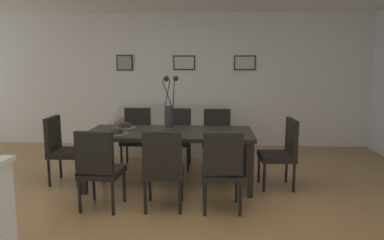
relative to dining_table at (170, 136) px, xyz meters
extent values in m
plane|color=olive|center=(0.00, -0.77, -0.67)|extent=(9.00, 9.00, 0.00)
cube|color=silver|center=(0.00, 2.48, 0.63)|extent=(9.00, 0.10, 2.60)
cube|color=black|center=(0.00, 0.00, 0.04)|extent=(2.20, 0.95, 0.05)
cube|color=black|center=(1.04, 0.42, -0.33)|extent=(0.07, 0.07, 0.69)
cube|color=black|center=(-1.04, 0.42, -0.33)|extent=(0.07, 0.07, 0.69)
cube|color=black|center=(1.04, -0.42, -0.33)|extent=(0.07, 0.07, 0.69)
cube|color=black|center=(-1.04, -0.42, -0.33)|extent=(0.07, 0.07, 0.69)
cube|color=black|center=(-0.67, -0.82, -0.25)|extent=(0.47, 0.47, 0.08)
cube|color=black|center=(-0.69, -1.01, 0.01)|extent=(0.42, 0.09, 0.48)
cylinder|color=black|center=(-0.47, -0.65, -0.48)|extent=(0.04, 0.04, 0.38)
cylinder|color=black|center=(-0.85, -0.62, -0.48)|extent=(0.04, 0.04, 0.38)
cylinder|color=black|center=(-0.50, -1.02, -0.48)|extent=(0.04, 0.04, 0.38)
cylinder|color=black|center=(-0.88, -0.99, -0.48)|extent=(0.04, 0.04, 0.38)
cube|color=black|center=(-0.64, 0.82, -0.25)|extent=(0.45, 0.45, 0.08)
cube|color=black|center=(-0.65, 1.01, 0.01)|extent=(0.42, 0.07, 0.48)
cylinder|color=black|center=(-0.83, 0.63, -0.48)|extent=(0.04, 0.04, 0.38)
cylinder|color=black|center=(-0.45, 0.64, -0.48)|extent=(0.04, 0.04, 0.38)
cylinder|color=black|center=(-0.84, 1.01, -0.48)|extent=(0.04, 0.04, 0.38)
cylinder|color=black|center=(-0.46, 1.02, -0.48)|extent=(0.04, 0.04, 0.38)
cube|color=black|center=(0.03, -0.78, -0.25)|extent=(0.46, 0.46, 0.08)
cube|color=black|center=(0.04, -0.97, 0.01)|extent=(0.42, 0.08, 0.48)
cylinder|color=black|center=(0.21, -0.58, -0.48)|extent=(0.04, 0.04, 0.38)
cylinder|color=black|center=(-0.17, -0.60, -0.48)|extent=(0.04, 0.04, 0.38)
cylinder|color=black|center=(0.23, -0.96, -0.48)|extent=(0.04, 0.04, 0.38)
cylinder|color=black|center=(-0.15, -0.98, -0.48)|extent=(0.04, 0.04, 0.38)
cube|color=black|center=(0.01, 0.82, -0.25)|extent=(0.45, 0.45, 0.08)
cube|color=black|center=(0.01, 1.01, 0.01)|extent=(0.42, 0.07, 0.48)
cylinder|color=black|center=(-0.18, 0.63, -0.48)|extent=(0.04, 0.04, 0.38)
cylinder|color=black|center=(0.20, 0.62, -0.48)|extent=(0.04, 0.04, 0.38)
cylinder|color=black|center=(-0.18, 1.01, -0.48)|extent=(0.04, 0.04, 0.38)
cylinder|color=black|center=(0.20, 1.00, -0.48)|extent=(0.04, 0.04, 0.38)
cube|color=black|center=(0.68, -0.79, -0.25)|extent=(0.46, 0.46, 0.08)
cube|color=black|center=(0.69, -0.98, 0.01)|extent=(0.42, 0.08, 0.48)
cylinder|color=black|center=(0.86, -0.59, -0.48)|extent=(0.04, 0.04, 0.38)
cylinder|color=black|center=(0.48, -0.61, -0.48)|extent=(0.04, 0.04, 0.38)
cylinder|color=black|center=(0.88, -0.97, -0.48)|extent=(0.04, 0.04, 0.38)
cylinder|color=black|center=(0.50, -0.98, -0.48)|extent=(0.04, 0.04, 0.38)
cube|color=black|center=(0.64, 0.79, -0.25)|extent=(0.44, 0.44, 0.08)
cube|color=black|center=(0.64, 0.98, 0.01)|extent=(0.42, 0.06, 0.48)
cylinder|color=black|center=(0.45, 0.60, -0.48)|extent=(0.04, 0.04, 0.38)
cylinder|color=black|center=(0.83, 0.59, -0.48)|extent=(0.04, 0.04, 0.38)
cylinder|color=black|center=(0.45, 0.98, -0.48)|extent=(0.04, 0.04, 0.38)
cylinder|color=black|center=(0.83, 0.97, -0.48)|extent=(0.04, 0.04, 0.38)
cube|color=black|center=(-1.42, 0.01, -0.25)|extent=(0.45, 0.45, 0.08)
cube|color=black|center=(-1.61, 0.01, 0.01)|extent=(0.07, 0.42, 0.48)
cylinder|color=black|center=(-1.22, -0.17, -0.48)|extent=(0.04, 0.04, 0.38)
cylinder|color=black|center=(-1.23, 0.21, -0.48)|extent=(0.04, 0.04, 0.38)
cylinder|color=black|center=(-1.60, -0.18, -0.48)|extent=(0.04, 0.04, 0.38)
cylinder|color=black|center=(-1.61, 0.20, -0.48)|extent=(0.04, 0.04, 0.38)
cube|color=black|center=(1.42, -0.01, -0.25)|extent=(0.46, 0.46, 0.08)
cube|color=black|center=(1.61, 0.00, 0.01)|extent=(0.08, 0.42, 0.48)
cylinder|color=black|center=(1.22, 0.17, -0.48)|extent=(0.04, 0.04, 0.38)
cylinder|color=black|center=(1.24, -0.21, -0.48)|extent=(0.04, 0.04, 0.38)
cylinder|color=black|center=(1.60, 0.19, -0.48)|extent=(0.04, 0.04, 0.38)
cylinder|color=black|center=(1.62, -0.19, -0.48)|extent=(0.04, 0.04, 0.38)
cylinder|color=#232326|center=(0.00, 0.00, 0.24)|extent=(0.11, 0.11, 0.34)
cylinder|color=black|center=(0.06, 0.02, 0.57)|extent=(0.05, 0.12, 0.37)
sphere|color=black|center=(0.09, 0.03, 0.77)|extent=(0.07, 0.07, 0.07)
cylinder|color=black|center=(-0.03, 0.05, 0.57)|extent=(0.08, 0.05, 0.38)
sphere|color=black|center=(-0.05, 0.08, 0.77)|extent=(0.07, 0.07, 0.07)
cylinder|color=black|center=(-0.02, -0.06, 0.57)|extent=(0.15, 0.06, 0.36)
sphere|color=black|center=(-0.03, -0.09, 0.77)|extent=(0.07, 0.07, 0.07)
cylinder|color=#4C4742|center=(-0.66, -0.21, 0.07)|extent=(0.32, 0.32, 0.01)
cylinder|color=#2D2826|center=(-0.66, -0.21, 0.10)|extent=(0.17, 0.17, 0.06)
cylinder|color=black|center=(-0.66, -0.21, 0.12)|extent=(0.13, 0.13, 0.04)
cylinder|color=#4C4742|center=(-0.66, 0.21, 0.07)|extent=(0.32, 0.32, 0.01)
cylinder|color=#2D2826|center=(-0.66, 0.21, 0.10)|extent=(0.17, 0.17, 0.06)
cylinder|color=black|center=(-0.66, 0.21, 0.12)|extent=(0.13, 0.13, 0.04)
cylinder|color=#4C4742|center=(0.00, -0.21, 0.07)|extent=(0.32, 0.32, 0.01)
cylinder|color=#2D2826|center=(0.00, -0.21, 0.10)|extent=(0.17, 0.17, 0.06)
cylinder|color=black|center=(0.00, -0.21, 0.12)|extent=(0.13, 0.13, 0.04)
cube|color=#B2A899|center=(-0.21, 1.86, -0.46)|extent=(2.09, 0.84, 0.42)
cube|color=#B2A899|center=(-0.21, 2.20, -0.06)|extent=(2.09, 0.16, 0.38)
cube|color=#B2A899|center=(0.78, 1.86, -0.15)|extent=(0.10, 0.84, 0.20)
cube|color=#B2A899|center=(-1.21, 1.86, -0.15)|extent=(0.10, 0.84, 0.20)
cube|color=black|center=(-1.18, 2.41, 0.97)|extent=(0.33, 0.02, 0.31)
cube|color=gray|center=(-1.18, 2.40, 0.97)|extent=(0.28, 0.01, 0.26)
cube|color=black|center=(0.00, 2.41, 0.97)|extent=(0.43, 0.02, 0.28)
cube|color=#B2B2AD|center=(0.00, 2.40, 0.97)|extent=(0.38, 0.01, 0.23)
cube|color=black|center=(1.18, 2.41, 0.97)|extent=(0.42, 0.02, 0.28)
cube|color=#B2B2AD|center=(1.18, 2.40, 0.97)|extent=(0.37, 0.01, 0.23)
camera|label=1|loc=(0.58, -4.66, 0.97)|focal=33.54mm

